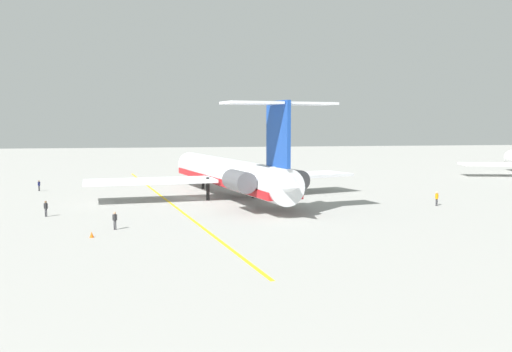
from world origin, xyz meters
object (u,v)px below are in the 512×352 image
(ground_crew_near_nose, at_px, (437,197))
(ground_crew_portside, at_px, (115,218))
(safety_cone_nose, at_px, (92,235))
(ground_crew_starboard, at_px, (39,184))
(ground_crew_near_tail, at_px, (46,207))
(main_jetliner, at_px, (231,174))

(ground_crew_near_nose, relative_size, ground_crew_portside, 1.03)
(ground_crew_portside, height_order, safety_cone_nose, ground_crew_portside)
(ground_crew_starboard, bearing_deg, ground_crew_near_nose, 21.95)
(ground_crew_near_tail, bearing_deg, main_jetliner, -52.82)
(ground_crew_near_nose, relative_size, safety_cone_nose, 3.34)
(ground_crew_starboard, xyz_separation_m, safety_cone_nose, (38.26, 11.94, -0.78))
(ground_crew_near_tail, bearing_deg, ground_crew_starboard, 23.21)
(main_jetliner, bearing_deg, ground_crew_portside, 133.10)
(ground_crew_near_nose, bearing_deg, ground_crew_near_tail, 83.89)
(safety_cone_nose, bearing_deg, ground_crew_near_nose, 107.56)
(main_jetliner, distance_m, ground_crew_portside, 24.86)
(ground_crew_portside, relative_size, safety_cone_nose, 3.25)
(ground_crew_near_nose, bearing_deg, main_jetliner, 59.80)
(ground_crew_near_tail, distance_m, safety_cone_nose, 14.25)
(main_jetliner, xyz_separation_m, ground_crew_near_tail, (11.07, -22.20, -2.37))
(ground_crew_portside, bearing_deg, ground_crew_near_nose, 105.15)
(ground_crew_portside, bearing_deg, safety_cone_nose, -25.82)
(ground_crew_near_nose, xyz_separation_m, safety_cone_nose, (12.85, -40.63, -0.89))
(ground_crew_near_nose, distance_m, ground_crew_starboard, 58.39)
(ground_crew_near_tail, xyz_separation_m, ground_crew_starboard, (-25.49, -5.67, -0.07))
(main_jetliner, distance_m, ground_crew_starboard, 31.47)
(ground_crew_near_tail, xyz_separation_m, ground_crew_portside, (9.26, 8.10, 0.00))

